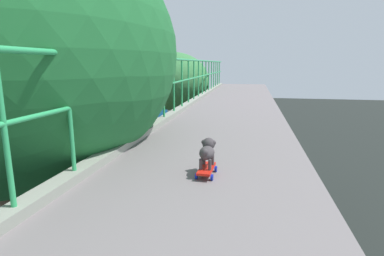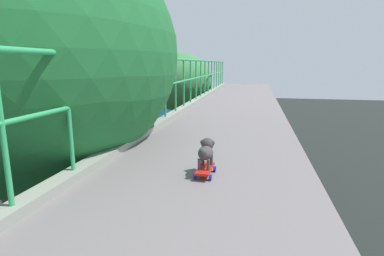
{
  "view_description": "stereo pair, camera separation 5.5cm",
  "coord_description": "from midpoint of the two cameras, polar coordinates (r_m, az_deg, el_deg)",
  "views": [
    {
      "loc": [
        1.55,
        -1.49,
        6.55
      ],
      "look_at": [
        0.73,
        2.71,
        5.65
      ],
      "focal_mm": 28.62,
      "sensor_mm": 36.0,
      "label": 1
    },
    {
      "loc": [
        1.6,
        -1.48,
        6.55
      ],
      "look_at": [
        0.73,
        2.71,
        5.65
      ],
      "focal_mm": 28.62,
      "sensor_mm": 36.0,
      "label": 2
    }
  ],
  "objects": [
    {
      "name": "toy_skateboard",
      "position": [
        3.36,
        2.95,
        -7.71
      ],
      "size": [
        0.2,
        0.42,
        0.09
      ],
      "color": "red",
      "rests_on": "overpass_deck"
    },
    {
      "name": "small_dog",
      "position": [
        3.34,
        3.13,
        -4.18
      ],
      "size": [
        0.17,
        0.36,
        0.3
      ],
      "color": "#413B3E",
      "rests_on": "toy_skateboard"
    },
    {
      "name": "city_bus",
      "position": [
        29.09,
        -8.98,
        2.7
      ],
      "size": [
        2.65,
        10.21,
        3.51
      ],
      "color": "#104D82",
      "rests_on": "ground"
    },
    {
      "name": "car_yellow_cab_fifth",
      "position": [
        14.15,
        -19.14,
        -13.31
      ],
      "size": [
        1.93,
        4.4,
        1.59
      ],
      "color": "yellow",
      "rests_on": "ground"
    },
    {
      "name": "roadside_tree_far",
      "position": [
        15.73,
        -2.8,
        8.43
      ],
      "size": [
        3.61,
        3.61,
        7.12
      ],
      "color": "#4D3C29",
      "rests_on": "ground"
    },
    {
      "name": "car_white_seventh",
      "position": [
        18.89,
        -9.7,
        -6.24
      ],
      "size": [
        1.92,
        4.37,
        1.56
      ],
      "color": "silver",
      "rests_on": "ground"
    },
    {
      "name": "roadside_tree_mid",
      "position": [
        5.94,
        -31.72,
        11.19
      ],
      "size": [
        5.72,
        5.72,
        8.92
      ],
      "color": "brown",
      "rests_on": "ground"
    },
    {
      "name": "car_grey_sixth",
      "position": [
        18.37,
        -22.37,
        -7.76
      ],
      "size": [
        1.88,
        4.09,
        1.38
      ],
      "color": "slate",
      "rests_on": "ground"
    }
  ]
}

